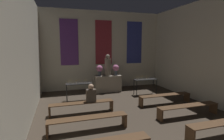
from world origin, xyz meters
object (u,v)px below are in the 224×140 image
object	(u,v)px
candle_rack_left	(79,86)
flower_vase_left	(100,69)
pew_second_right	(224,125)
pew_third_right	(188,108)
flower_vase_right	(116,69)
pew_back_right	(165,97)
altar	(108,83)
pew_third_left	(88,120)
pew_back_left	(82,105)
statue	(108,66)
person_seated	(91,94)
candle_rack_right	(145,81)

from	to	relation	value
candle_rack_left	flower_vase_left	bearing A→B (deg)	42.65
pew_second_right	pew_third_right	size ratio (longest dim) A/B	1.00
flower_vase_right	pew_back_right	bearing A→B (deg)	-64.43
altar	pew_third_right	size ratio (longest dim) A/B	0.60
flower_vase_right	pew_third_left	distance (m)	4.95
flower_vase_right	pew_third_left	world-z (taller)	flower_vase_right
candle_rack_left	pew_back_left	bearing A→B (deg)	-92.95
flower_vase_right	pew_back_left	world-z (taller)	flower_vase_right
statue	pew_back_left	world-z (taller)	statue
pew_back_right	pew_third_left	bearing A→B (deg)	-158.34
pew_third_left	pew_third_right	size ratio (longest dim) A/B	1.00
flower_vase_right	pew_third_right	world-z (taller)	flower_vase_right
statue	candle_rack_left	distance (m)	2.23
flower_vase_right	pew_third_right	xyz separation A→B (m)	(1.35, -4.28, -0.96)
pew_back_left	statue	bearing A→B (deg)	57.20
flower_vase_right	pew_back_right	world-z (taller)	flower_vase_right
pew_second_right	pew_back_right	world-z (taller)	same
flower_vase_left	pew_third_left	size ratio (longest dim) A/B	0.24
pew_third_left	candle_rack_left	bearing A→B (deg)	88.42
statue	pew_second_right	distance (m)	6.12
altar	flower_vase_right	world-z (taller)	flower_vase_right
pew_third_left	pew_back_left	xyz separation A→B (m)	(0.00, 1.45, 0.00)
candle_rack_left	pew_third_right	distance (m)	4.75
statue	flower_vase_right	bearing A→B (deg)	0.00
altar	candle_rack_left	xyz separation A→B (m)	(-1.74, -1.17, 0.24)
flower_vase_left	altar	bearing A→B (deg)	0.00
pew_third_left	pew_second_right	bearing A→B (deg)	-21.66
altar	pew_back_right	size ratio (longest dim) A/B	0.60
candle_rack_left	pew_second_right	size ratio (longest dim) A/B	0.50
altar	person_seated	bearing A→B (deg)	-117.41
altar	pew_back_right	bearing A→B (deg)	-57.20
flower_vase_left	pew_second_right	bearing A→B (deg)	-68.17
altar	pew_third_left	size ratio (longest dim) A/B	0.60
candle_rack_right	pew_back_left	size ratio (longest dim) A/B	0.50
person_seated	candle_rack_right	bearing A→B (deg)	27.55
pew_third_left	candle_rack_right	bearing A→B (deg)	41.27
pew_back_right	candle_rack_right	bearing A→B (deg)	93.43
flower_vase_right	candle_rack_right	world-z (taller)	flower_vase_right
flower_vase_right	pew_back_right	xyz separation A→B (m)	(1.35, -2.83, -0.96)
flower_vase_right	pew_back_left	distance (m)	3.77
statue	pew_third_left	distance (m)	4.79
candle_rack_left	pew_back_right	world-z (taller)	candle_rack_left
pew_back_left	person_seated	size ratio (longest dim) A/B	3.47
pew_third_right	person_seated	world-z (taller)	person_seated
candle_rack_left	person_seated	bearing A→B (deg)	-80.74
candle_rack_right	pew_back_right	world-z (taller)	candle_rack_right
pew_third_right	candle_rack_left	bearing A→B (deg)	138.87
candle_rack_left	pew_third_left	bearing A→B (deg)	-91.58
flower_vase_right	person_seated	distance (m)	3.48
pew_back_right	person_seated	xyz separation A→B (m)	(-3.29, -0.00, 0.41)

